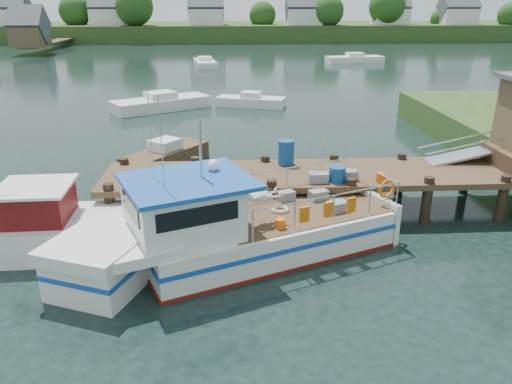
{
  "coord_description": "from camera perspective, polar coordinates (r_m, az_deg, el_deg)",
  "views": [
    {
      "loc": [
        -1.85,
        -15.77,
        6.78
      ],
      "look_at": [
        -1.0,
        -1.5,
        1.3
      ],
      "focal_mm": 35.0,
      "sensor_mm": 36.0,
      "label": 1
    }
  ],
  "objects": [
    {
      "name": "ground_plane",
      "position": [
        17.26,
        3.02,
        -2.18
      ],
      "size": [
        160.0,
        160.0,
        0.0
      ],
      "primitive_type": "plane",
      "color": "black"
    },
    {
      "name": "far_shore",
      "position": [
        98.27,
        -2.46,
        18.22
      ],
      "size": [
        140.0,
        42.55,
        9.22
      ],
      "color": "#2F481E",
      "rests_on": "ground"
    },
    {
      "name": "dock",
      "position": [
        18.43,
        23.8,
        4.91
      ],
      "size": [
        16.6,
        3.0,
        4.78
      ],
      "color": "#4A3623",
      "rests_on": "ground"
    },
    {
      "name": "lobster_boat",
      "position": [
        13.73,
        -3.3,
        -4.54
      ],
      "size": [
        9.65,
        5.93,
        4.8
      ],
      "rotation": [
        0.0,
        0.0,
        0.39
      ],
      "color": "silver",
      "rests_on": "ground"
    },
    {
      "name": "work_boat",
      "position": [
        15.95,
        -26.35,
        -3.92
      ],
      "size": [
        7.85,
        2.6,
        4.13
      ],
      "rotation": [
        0.0,
        0.0,
        0.03
      ],
      "color": "silver",
      "rests_on": "ground"
    },
    {
      "name": "moored_rowboat",
      "position": [
        22.12,
        -10.28,
        4.01
      ],
      "size": [
        3.68,
        4.2,
        1.22
      ],
      "rotation": [
        0.0,
        0.0,
        0.4
      ],
      "color": "#4A3623",
      "rests_on": "ground"
    },
    {
      "name": "moored_far",
      "position": [
        62.07,
        11.21,
        14.7
      ],
      "size": [
        6.88,
        3.14,
        1.13
      ],
      "rotation": [
        0.0,
        0.0,
        0.4
      ],
      "color": "silver",
      "rests_on": "ground"
    },
    {
      "name": "moored_a",
      "position": [
        34.32,
        -10.79,
        9.96
      ],
      "size": [
        6.64,
        5.2,
        1.19
      ],
      "rotation": [
        0.0,
        0.0,
        0.19
      ],
      "color": "silver",
      "rests_on": "ground"
    },
    {
      "name": "moored_b",
      "position": [
        34.74,
        -0.58,
        10.35
      ],
      "size": [
        4.87,
        2.78,
        1.02
      ],
      "rotation": [
        0.0,
        0.0,
        0.33
      ],
      "color": "silver",
      "rests_on": "ground"
    },
    {
      "name": "moored_d",
      "position": [
        57.8,
        -5.85,
        14.51
      ],
      "size": [
        2.91,
        6.29,
        1.03
      ],
      "rotation": [
        0.0,
        0.0,
        -0.38
      ],
      "color": "silver",
      "rests_on": "ground"
    }
  ]
}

